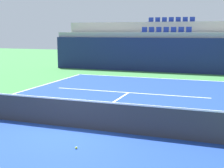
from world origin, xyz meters
TOP-DOWN VIEW (x-y plane):
  - ground_plane at (0.00, 0.00)m, footprint 80.00×80.00m
  - court_surface at (0.00, 0.00)m, footprint 11.00×24.00m
  - baseline_far at (0.00, 11.95)m, footprint 11.00×0.10m
  - service_line_far at (0.00, 6.40)m, footprint 8.26×0.10m
  - centre_service_line at (0.00, 3.20)m, footprint 0.10×6.40m
  - back_wall at (0.00, 15.40)m, footprint 18.31×0.30m
  - stands_tier_lower at (0.00, 16.75)m, footprint 18.31×2.40m
  - stands_tier_upper at (0.00, 19.15)m, footprint 18.31×2.40m
  - seating_row_lower at (0.00, 16.85)m, footprint 4.07×0.44m
  - seating_row_upper at (0.00, 19.25)m, footprint 4.07×0.44m
  - tennis_net at (0.00, 0.00)m, footprint 11.08×0.08m
  - tennis_ball_1 at (0.95, -1.70)m, footprint 0.07×0.07m

SIDE VIEW (x-z plane):
  - ground_plane at x=0.00m, z-range 0.00..0.00m
  - court_surface at x=0.00m, z-range 0.00..0.01m
  - baseline_far at x=0.00m, z-range 0.01..0.01m
  - service_line_far at x=0.00m, z-range 0.01..0.01m
  - centre_service_line at x=0.00m, z-range 0.01..0.01m
  - tennis_ball_1 at x=0.95m, z-range 0.01..0.08m
  - tennis_net at x=0.00m, z-range -0.03..1.04m
  - back_wall at x=0.00m, z-range 0.00..2.68m
  - stands_tier_lower at x=0.00m, z-range 0.00..3.09m
  - stands_tier_upper at x=0.00m, z-range 0.00..3.97m
  - seating_row_lower at x=0.00m, z-range 2.99..3.43m
  - seating_row_upper at x=0.00m, z-range 3.87..4.31m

